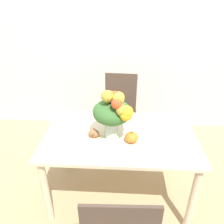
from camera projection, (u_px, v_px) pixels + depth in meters
The scene contains 7 objects.
ground_plane at pixel (119, 192), 2.31m from camera, with size 12.00×12.00×0.00m, color tan.
wall_back at pixel (124, 36), 2.90m from camera, with size 8.00×0.06×2.70m.
dining_table at pixel (120, 144), 2.00m from camera, with size 1.35×0.82×0.74m.
flower_vase at pixel (113, 112), 1.79m from camera, with size 0.33×0.34×0.46m.
pumpkin at pixel (132, 137), 1.84m from camera, with size 0.11×0.11×0.10m.
turkey_figurine at pixel (94, 132), 1.91m from camera, with size 0.10×0.13×0.08m.
dining_chair_near_window at pixel (120, 113), 2.77m from camera, with size 0.44×0.44×0.99m.
Camera 1 is at (0.02, -1.62, 1.85)m, focal length 35.00 mm.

